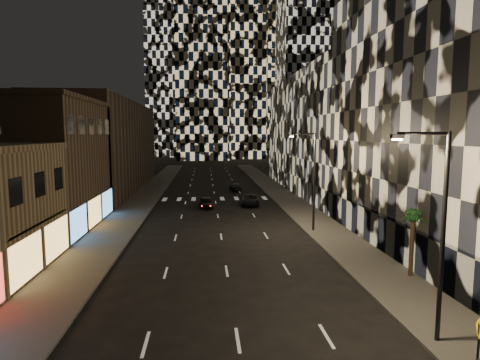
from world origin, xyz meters
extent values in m
cube|color=#47443F|center=(-10.00, 50.00, 0.07)|extent=(4.00, 120.00, 0.15)
cube|color=#47443F|center=(10.00, 50.00, 0.07)|extent=(4.00, 120.00, 0.15)
cube|color=#4C4C47|center=(-7.90, 50.00, 0.07)|extent=(0.20, 120.00, 0.15)
cube|color=#4C4C47|center=(7.90, 50.00, 0.07)|extent=(0.20, 120.00, 0.15)
cube|color=#483729|center=(-17.00, 33.50, 6.00)|extent=(10.00, 15.00, 12.00)
cube|color=#483729|center=(-17.00, 60.00, 7.00)|extent=(10.00, 40.00, 14.00)
cube|color=#232326|center=(20.00, 24.50, 11.00)|extent=(16.00, 25.00, 22.00)
cube|color=#383838|center=(12.30, 24.50, 1.50)|extent=(0.60, 25.00, 3.00)
cube|color=#232326|center=(20.00, 57.00, 9.00)|extent=(16.00, 40.00, 18.00)
cube|color=black|center=(35.00, 135.00, 50.00)|extent=(20.00, 20.00, 100.00)
cube|color=black|center=(-12.00, 165.00, 60.00)|extent=(24.00, 24.00, 120.00)
cube|color=black|center=(-2.00, 140.00, 47.50)|extent=(18.00, 18.00, 95.00)
cylinder|color=black|center=(8.60, 10.00, 4.65)|extent=(0.20, 0.20, 9.00)
cylinder|color=black|center=(7.50, 10.00, 9.05)|extent=(2.20, 0.14, 0.14)
cube|color=black|center=(6.40, 10.00, 8.93)|extent=(0.50, 0.25, 0.18)
cube|color=#FFEAB2|center=(6.40, 10.00, 8.81)|extent=(0.35, 0.18, 0.06)
cylinder|color=black|center=(8.60, 30.00, 4.65)|extent=(0.20, 0.20, 9.00)
cylinder|color=black|center=(7.50, 30.00, 9.05)|extent=(2.20, 0.14, 0.14)
cube|color=black|center=(6.40, 30.00, 8.93)|extent=(0.50, 0.25, 0.18)
cube|color=#FFEAB2|center=(6.40, 30.00, 8.81)|extent=(0.35, 0.18, 0.06)
imported|color=black|center=(-1.27, 43.03, 0.67)|extent=(1.84, 4.03, 1.34)
imported|color=black|center=(3.50, 57.53, 0.60)|extent=(1.89, 4.23, 1.20)
imported|color=black|center=(4.37, 44.47, 0.67)|extent=(2.78, 5.05, 1.34)
cylinder|color=black|center=(8.30, 7.06, 1.29)|extent=(0.08, 0.08, 2.28)
cube|color=#FCB900|center=(8.30, 7.06, 2.15)|extent=(0.35, 0.76, 0.80)
cube|color=black|center=(8.27, 7.06, 2.15)|extent=(0.09, 0.19, 0.36)
cylinder|color=#47331E|center=(11.50, 17.75, 1.98)|extent=(0.27, 0.27, 3.65)
sphere|color=#1A4A1D|center=(11.50, 17.75, 3.97)|extent=(0.80, 0.80, 0.80)
cone|color=#1A4A1D|center=(11.78, 17.80, 3.92)|extent=(1.61, 0.56, 0.97)
cone|color=#1A4A1D|center=(11.64, 18.00, 3.92)|extent=(1.06, 1.53, 0.97)
cone|color=#1A4A1D|center=(11.39, 18.02, 3.92)|extent=(0.88, 1.59, 0.97)
cone|color=#1A4A1D|center=(11.23, 17.83, 3.92)|extent=(1.61, 0.76, 0.97)
cone|color=#1A4A1D|center=(11.27, 17.59, 3.92)|extent=(1.49, 1.16, 0.97)
cone|color=#1A4A1D|center=(11.48, 17.47, 3.92)|extent=(0.43, 1.60, 0.97)
cone|color=#1A4A1D|center=(11.71, 17.56, 3.92)|extent=(1.38, 1.31, 0.97)
camera|label=1|loc=(-1.36, -5.67, 9.03)|focal=30.00mm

